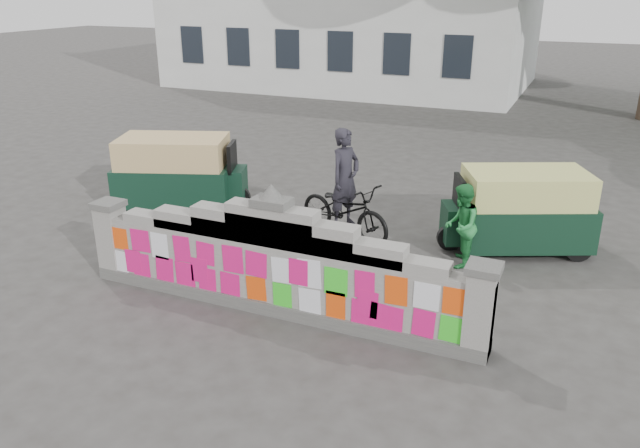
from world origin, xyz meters
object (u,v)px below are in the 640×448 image
object	(u,v)px
pedestrian	(461,226)
rickshaw_right	(520,210)
rickshaw_left	(178,172)
cyclist_bike	(345,210)
cyclist_rider	(345,191)

from	to	relation	value
pedestrian	rickshaw_right	world-z (taller)	rickshaw_right
rickshaw_left	rickshaw_right	world-z (taller)	rickshaw_left
pedestrian	rickshaw_left	bearing A→B (deg)	-100.77
rickshaw_right	cyclist_bike	bearing A→B (deg)	-11.06
rickshaw_right	pedestrian	bearing A→B (deg)	28.63
pedestrian	rickshaw_left	xyz separation A→B (m)	(-6.24, 0.52, 0.08)
cyclist_rider	pedestrian	distance (m)	2.34
pedestrian	rickshaw_right	xyz separation A→B (m)	(0.84, 1.11, 0.04)
cyclist_rider	rickshaw_left	bearing A→B (deg)	107.61
cyclist_bike	pedestrian	xyz separation A→B (m)	(2.30, -0.37, 0.18)
rickshaw_left	cyclist_bike	bearing A→B (deg)	-22.50
cyclist_bike	rickshaw_left	distance (m)	3.95
cyclist_bike	rickshaw_left	bearing A→B (deg)	107.61
pedestrian	cyclist_rider	bearing A→B (deg)	-105.18
cyclist_bike	pedestrian	bearing A→B (deg)	-79.40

